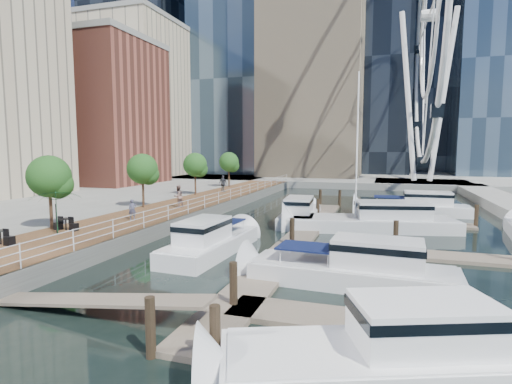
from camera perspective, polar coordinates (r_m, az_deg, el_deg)
The scene contains 15 objects.
ground at distance 18.46m, azimuth -9.88°, elevation -12.79°, with size 520.00×520.00×0.00m, color black.
boardwalk at distance 35.37m, azimuth -11.59°, elevation -2.88°, with size 6.00×60.00×1.00m, color brown.
seawall at distance 34.02m, azimuth -7.17°, elevation -3.16°, with size 0.25×60.00×1.00m, color #595954.
land_far at distance 117.85m, azimuth 13.74°, elevation 3.28°, with size 200.00×114.00×1.00m, color gray.
pier at distance 67.91m, azimuth 22.57°, elevation 1.03°, with size 14.00×12.00×1.00m, color gray.
railing at distance 33.91m, azimuth -7.35°, elevation -1.44°, with size 0.10×60.00×1.05m, color white, non-canonical shape.
floating_docks at distance 26.00m, azimuth 16.95°, elevation -6.28°, with size 16.00×34.00×2.60m.
midrise_condos at distance 59.87m, azimuth -27.42°, elevation 12.59°, with size 19.00×67.00×28.00m.
ferris_wheel at distance 70.58m, azimuth 23.48°, elevation 22.05°, with size 5.80×45.60×47.80m.
street_trees at distance 35.39m, azimuth -15.92°, elevation 3.18°, with size 2.60×42.60×4.60m.
yacht_foreground at distance 18.51m, azimuth 13.42°, elevation -12.81°, with size 2.61×9.75×2.15m, color silver, non-canonical shape.
pedestrian_near at distance 29.44m, azimuth -17.24°, elevation -2.41°, with size 0.53×0.35×1.47m, color #4A4B63.
pedestrian_mid at distance 34.79m, azimuth -11.05°, elevation -0.61°, with size 0.92×0.72×1.90m, color #85665C.
pedestrian_far at distance 46.87m, azimuth -4.72°, elevation 1.22°, with size 1.15×0.48×1.96m, color #32353E.
moored_yachts at distance 29.73m, azimuth 16.55°, elevation -5.70°, with size 22.35×33.18×11.50m.
Camera 1 is at (8.17, -15.44, 5.95)m, focal length 28.00 mm.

